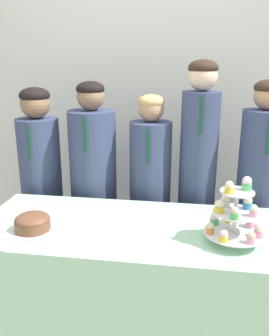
{
  "coord_description": "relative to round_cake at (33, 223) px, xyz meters",
  "views": [
    {
      "loc": [
        0.3,
        -1.34,
        1.62
      ],
      "look_at": [
        0.04,
        0.39,
        1.09
      ],
      "focal_mm": 38.0,
      "sensor_mm": 36.0,
      "label": 1
    }
  ],
  "objects": [
    {
      "name": "round_cake",
      "position": [
        0.0,
        0.0,
        0.0
      ],
      "size": [
        0.23,
        0.23,
        0.1
      ],
      "color": "white",
      "rests_on": "table"
    },
    {
      "name": "student_0",
      "position": [
        -0.25,
        0.71,
        -0.12
      ],
      "size": [
        0.29,
        0.29,
        1.45
      ],
      "color": "#384266",
      "rests_on": "ground_plane"
    },
    {
      "name": "wall_back",
      "position": [
        0.47,
        1.34,
        0.53
      ],
      "size": [
        9.0,
        0.06,
        2.7
      ],
      "color": "silver",
      "rests_on": "ground_plane"
    },
    {
      "name": "table",
      "position": [
        0.47,
        0.14,
        -0.43
      ],
      "size": [
        1.6,
        0.71,
        0.78
      ],
      "color": "#A8DBB2",
      "rests_on": "ground_plane"
    },
    {
      "name": "student_1",
      "position": [
        0.13,
        0.71,
        -0.12
      ],
      "size": [
        0.32,
        0.32,
        1.49
      ],
      "color": "#384266",
      "rests_on": "ground_plane"
    },
    {
      "name": "student_3",
      "position": [
        0.84,
        0.71,
        -0.02
      ],
      "size": [
        0.24,
        0.25,
        1.63
      ],
      "color": "#384266",
      "rests_on": "ground_plane"
    },
    {
      "name": "student_2",
      "position": [
        0.53,
        0.71,
        -0.15
      ],
      "size": [
        0.28,
        0.28,
        1.41
      ],
      "color": "#384266",
      "rests_on": "ground_plane"
    },
    {
      "name": "cupcake_stand",
      "position": [
        1.01,
        0.04,
        0.09
      ],
      "size": [
        0.29,
        0.29,
        0.33
      ],
      "color": "silver",
      "rests_on": "table"
    },
    {
      "name": "student_4",
      "position": [
        1.24,
        0.71,
        -0.1
      ],
      "size": [
        0.28,
        0.28,
        1.51
      ],
      "color": "#384266",
      "rests_on": "ground_plane"
    },
    {
      "name": "cake_knife",
      "position": [
        -0.04,
        -0.2,
        -0.04
      ],
      "size": [
        0.31,
        0.11,
        0.01
      ],
      "rotation": [
        0.0,
        0.0,
        0.29
      ],
      "color": "silver",
      "rests_on": "table"
    }
  ]
}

